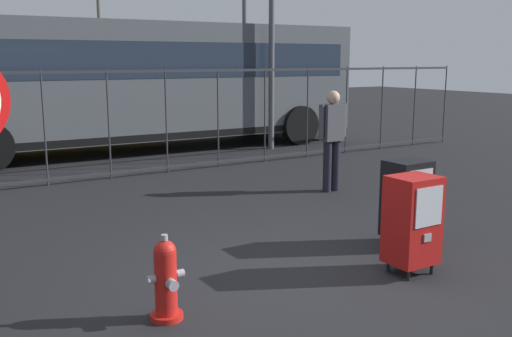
{
  "coord_description": "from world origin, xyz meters",
  "views": [
    {
      "loc": [
        -3.23,
        -4.47,
        2.17
      ],
      "look_at": [
        0.3,
        1.2,
        0.9
      ],
      "focal_mm": 40.39,
      "sensor_mm": 36.0,
      "label": 1
    }
  ],
  "objects": [
    {
      "name": "ground_plane",
      "position": [
        0.0,
        0.0,
        0.0
      ],
      "size": [
        60.0,
        60.0,
        0.0
      ],
      "primitive_type": "plane",
      "color": "black"
    },
    {
      "name": "pedestrian",
      "position": [
        2.8,
        2.84,
        0.95
      ],
      "size": [
        0.55,
        0.22,
        1.67
      ],
      "color": "black",
      "rests_on": "ground_plane"
    },
    {
      "name": "bus_near",
      "position": [
        1.87,
        8.78,
        1.71
      ],
      "size": [
        10.56,
        3.0,
        3.0
      ],
      "rotation": [
        0.0,
        0.0,
        -0.03
      ],
      "color": "#4C5156",
      "rests_on": "ground_plane"
    },
    {
      "name": "newspaper_box_primary",
      "position": [
        1.09,
        -0.53,
        0.57
      ],
      "size": [
        0.48,
        0.42,
        1.02
      ],
      "color": "black",
      "rests_on": "ground_plane"
    },
    {
      "name": "fire_hydrant",
      "position": [
        -1.46,
        -0.19,
        0.35
      ],
      "size": [
        0.33,
        0.31,
        0.75
      ],
      "color": "red",
      "rests_on": "ground_plane"
    },
    {
      "name": "fence_barrier",
      "position": [
        0.0,
        5.78,
        1.02
      ],
      "size": [
        18.03,
        0.04,
        2.0
      ],
      "color": "#2D2D33",
      "rests_on": "ground_plane"
    },
    {
      "name": "street_light_near_left",
      "position": [
        5.72,
        10.54,
        3.81
      ],
      "size": [
        0.32,
        0.32,
        6.53
      ],
      "color": "#4C4F54",
      "rests_on": "ground_plane"
    },
    {
      "name": "newspaper_box_secondary",
      "position": [
        1.72,
        0.15,
        0.57
      ],
      "size": [
        0.48,
        0.42,
        1.02
      ],
      "color": "black",
      "rests_on": "ground_plane"
    }
  ]
}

